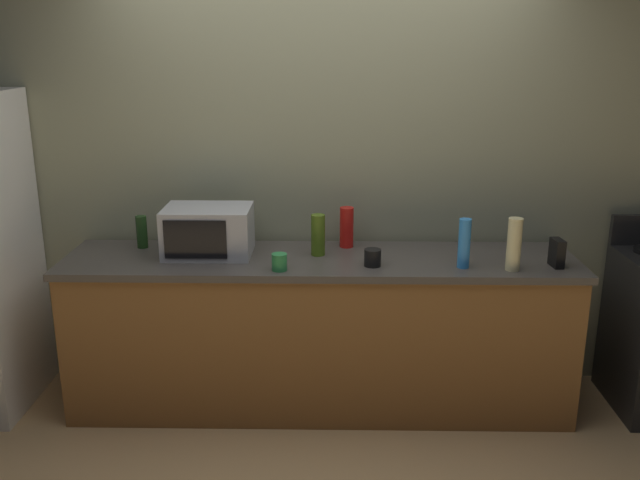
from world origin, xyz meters
name	(u,v)px	position (x,y,z in m)	size (l,w,h in m)	color
ground_plane	(319,440)	(0.00, 0.00, 0.00)	(8.00, 8.00, 0.00)	tan
back_wall	(321,164)	(0.00, 0.81, 1.35)	(6.40, 0.10, 2.70)	gray
counter_run	(320,332)	(0.00, 0.40, 0.45)	(2.84, 0.64, 0.90)	brown
microwave	(208,231)	(-0.63, 0.45, 1.04)	(0.48, 0.35, 0.27)	#B7BABF
cordless_phone	(557,253)	(1.26, 0.26, 0.98)	(0.05, 0.11, 0.15)	black
bottle_wine	(142,232)	(-1.03, 0.57, 0.99)	(0.06, 0.06, 0.19)	#1E3F19
bottle_olive_oil	(318,235)	(-0.01, 0.45, 1.02)	(0.08, 0.08, 0.23)	#4C6B19
bottle_hot_sauce	(347,227)	(0.15, 0.61, 1.02)	(0.08, 0.08, 0.23)	red
bottle_spray_cleaner	(464,243)	(0.76, 0.24, 1.03)	(0.06, 0.06, 0.27)	#338CE5
bottle_hand_soap	(514,244)	(1.01, 0.20, 1.04)	(0.07, 0.07, 0.28)	beige
mug_black	(373,258)	(0.28, 0.26, 0.95)	(0.09, 0.09, 0.09)	black
mug_green	(279,262)	(-0.21, 0.17, 0.94)	(0.08, 0.08, 0.09)	#2D8C47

